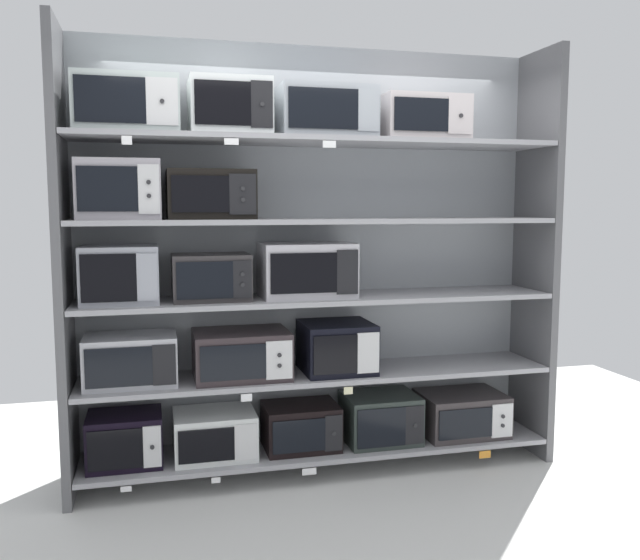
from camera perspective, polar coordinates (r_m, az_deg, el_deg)
ground at (r=3.53m, az=4.28°, el=-21.91°), size 6.90×6.00×0.02m
back_panel at (r=4.34m, az=-0.87°, el=1.96°), size 3.10×0.04×2.66m
upright_left at (r=3.99m, az=-21.08°, el=1.13°), size 0.05×0.50×2.66m
upright_right at (r=4.67m, az=17.90°, el=1.96°), size 0.05×0.50×2.66m
shelf_0 at (r=4.35m, az=-0.00°, el=-14.12°), size 2.90×0.50×0.03m
microwave_0 at (r=4.17m, az=-16.28°, el=-12.86°), size 0.42×0.36×0.30m
microwave_1 at (r=4.19m, az=-8.98°, el=-12.82°), size 0.48×0.39×0.27m
microwave_2 at (r=4.26m, az=-1.64°, el=-12.35°), size 0.45×0.36×0.28m
microwave_3 at (r=4.40m, az=5.16°, el=-11.60°), size 0.46×0.39×0.30m
microwave_4 at (r=4.61m, az=11.94°, el=-11.05°), size 0.54×0.42×0.27m
price_tag_0 at (r=4.01m, az=-16.19°, el=-16.73°), size 0.06×0.00×0.03m
price_tag_1 at (r=4.02m, az=-8.86°, el=-16.50°), size 0.05×0.00×0.03m
price_tag_2 at (r=4.10m, az=-0.92°, el=-16.00°), size 0.09×0.00×0.04m
price_tag_3 at (r=4.48m, az=13.87°, el=-14.24°), size 0.08×0.00×0.05m
shelf_1 at (r=4.20m, az=-0.00°, el=-8.03°), size 2.90×0.50×0.03m
microwave_5 at (r=4.04m, az=-15.82°, el=-6.55°), size 0.52×0.36×0.29m
microwave_6 at (r=4.07m, az=-6.73°, el=-6.29°), size 0.56×0.43×0.28m
microwave_7 at (r=4.19m, az=1.43°, el=-5.72°), size 0.43×0.42×0.31m
price_tag_4 at (r=3.88m, az=-6.27°, el=-9.93°), size 0.06×0.00×0.04m
price_tag_5 at (r=4.00m, az=2.43°, el=-9.39°), size 0.05×0.00×0.04m
shelf_2 at (r=4.11m, az=-0.00°, el=-1.59°), size 2.90×0.50×0.03m
microwave_8 at (r=3.96m, az=-16.69°, el=0.45°), size 0.43×0.36×0.33m
microwave_9 at (r=3.98m, az=-9.26°, el=0.25°), size 0.45×0.35×0.27m
microwave_10 at (r=4.06m, az=-1.12°, el=0.86°), size 0.56×0.37×0.33m
shelf_3 at (r=4.07m, az=-0.00°, el=5.06°), size 2.90×0.50×0.03m
microwave_11 at (r=3.95m, az=-16.74°, el=7.38°), size 0.45×0.39×0.33m
microwave_12 at (r=3.96m, az=-9.32°, el=7.19°), size 0.49×0.40×0.28m
shelf_4 at (r=4.09m, az=-0.00°, el=11.74°), size 2.90×0.50×0.03m
microwave_13 at (r=3.98m, az=-16.13°, el=14.12°), size 0.56×0.40×0.31m
microwave_14 at (r=4.01m, az=-7.73°, el=14.31°), size 0.46×0.40×0.32m
microwave_15 at (r=4.11m, az=0.44°, el=14.04°), size 0.57×0.38×0.30m
microwave_16 at (r=4.30m, az=8.50°, el=13.41°), size 0.53×0.42×0.27m
price_tag_6 at (r=3.71m, az=-16.14°, el=11.37°), size 0.05×0.00×0.05m
price_tag_7 at (r=3.73m, az=-7.55°, el=11.62°), size 0.08×0.00×0.03m
price_tag_8 at (r=3.84m, az=0.80°, el=11.50°), size 0.08×0.00×0.04m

